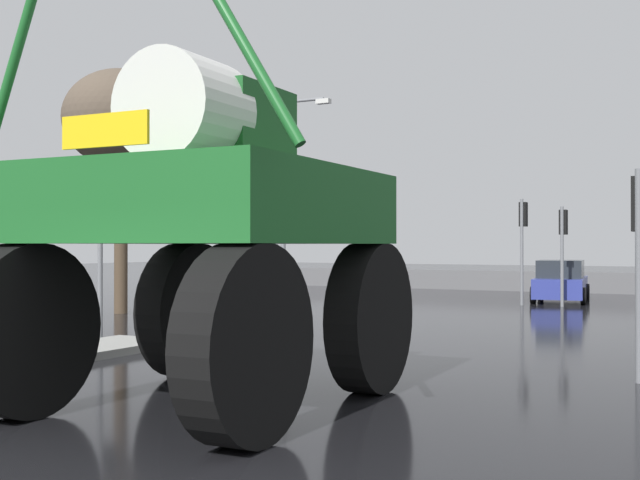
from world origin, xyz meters
name	(u,v)px	position (x,y,z in m)	size (l,w,h in m)	color
ground_plane	(513,319)	(0.00, 18.00, 0.00)	(120.00, 120.00, 0.00)	black
oversize_sprayer	(211,230)	(-0.26, 4.23, 2.27)	(4.43, 5.59, 5.30)	black
sedan_ahead	(561,282)	(-0.31, 25.74, 0.71)	(2.31, 4.29, 1.52)	navy
traffic_signal_near_left	(106,233)	(-6.41, 8.77, 2.34)	(0.24, 0.54, 3.22)	slate
traffic_signal_near_right	(640,227)	(4.42, 8.77, 2.34)	(0.24, 0.54, 3.22)	slate
traffic_signal_far_left	(563,234)	(0.25, 23.42, 2.45)	(0.24, 0.55, 3.36)	slate
traffic_signal_far_right	(523,228)	(-1.10, 23.42, 2.67)	(0.24, 0.55, 3.65)	slate
streetlight_far_left	(287,188)	(-8.56, 19.98, 4.08)	(1.96, 0.24, 7.27)	slate
bare_tree_left	(121,121)	(-10.96, 14.19, 5.84)	(3.51, 3.51, 7.41)	#473828
roadside_barrier	(597,283)	(0.00, 31.50, 0.45)	(31.99, 0.24, 0.90)	#59595B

